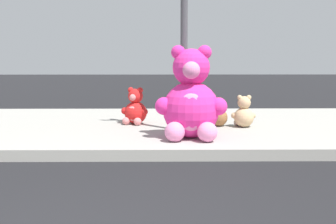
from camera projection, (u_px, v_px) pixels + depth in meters
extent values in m
cube|color=#9E9B93|center=(124.00, 128.00, 7.70)|extent=(28.00, 4.40, 0.15)
cylinder|color=#4C4C51|center=(184.00, 27.00, 6.71)|extent=(0.11, 0.11, 3.20)
sphere|color=#F22D93|center=(191.00, 110.00, 6.31)|extent=(0.80, 0.80, 0.80)
ellipsoid|color=pink|center=(191.00, 112.00, 6.02)|extent=(0.45, 0.20, 0.52)
sphere|color=#F22D93|center=(191.00, 67.00, 6.23)|extent=(0.53, 0.53, 0.53)
sphere|color=pink|center=(191.00, 70.00, 6.02)|extent=(0.24, 0.24, 0.24)
sphere|color=#F22D93|center=(205.00, 52.00, 6.20)|extent=(0.20, 0.20, 0.20)
sphere|color=#F22D93|center=(218.00, 106.00, 6.18)|extent=(0.25, 0.25, 0.25)
sphere|color=pink|center=(207.00, 132.00, 5.99)|extent=(0.28, 0.28, 0.28)
sphere|color=#F22D93|center=(178.00, 52.00, 6.22)|extent=(0.20, 0.20, 0.20)
sphere|color=#F22D93|center=(164.00, 106.00, 6.22)|extent=(0.25, 0.25, 0.25)
sphere|color=pink|center=(175.00, 132.00, 6.01)|extent=(0.28, 0.28, 0.28)
sphere|color=olive|center=(219.00, 118.00, 7.37)|extent=(0.29, 0.29, 0.29)
ellipsoid|color=tan|center=(213.00, 117.00, 7.42)|extent=(0.13, 0.17, 0.19)
sphere|color=olive|center=(219.00, 105.00, 7.34)|extent=(0.19, 0.19, 0.19)
sphere|color=tan|center=(214.00, 105.00, 7.38)|extent=(0.09, 0.09, 0.09)
sphere|color=olive|center=(218.00, 100.00, 7.28)|extent=(0.07, 0.07, 0.07)
sphere|color=olive|center=(214.00, 117.00, 7.26)|extent=(0.09, 0.09, 0.09)
sphere|color=tan|center=(210.00, 123.00, 7.37)|extent=(0.10, 0.10, 0.10)
sphere|color=olive|center=(221.00, 100.00, 7.39)|extent=(0.07, 0.07, 0.07)
sphere|color=olive|center=(220.00, 115.00, 7.51)|extent=(0.09, 0.09, 0.09)
sphere|color=tan|center=(214.00, 122.00, 7.51)|extent=(0.10, 0.10, 0.10)
sphere|color=#B28CD8|center=(183.00, 114.00, 7.64)|extent=(0.32, 0.32, 0.32)
ellipsoid|color=silver|center=(177.00, 115.00, 7.63)|extent=(0.09, 0.18, 0.21)
sphere|color=#B28CD8|center=(183.00, 101.00, 7.61)|extent=(0.21, 0.21, 0.21)
sphere|color=silver|center=(178.00, 102.00, 7.61)|extent=(0.10, 0.10, 0.10)
sphere|color=#B28CD8|center=(184.00, 96.00, 7.53)|extent=(0.08, 0.08, 0.08)
sphere|color=#B28CD8|center=(182.00, 114.00, 7.49)|extent=(0.10, 0.10, 0.10)
sphere|color=silver|center=(176.00, 121.00, 7.56)|extent=(0.11, 0.11, 0.11)
sphere|color=#B28CD8|center=(183.00, 95.00, 7.68)|extent=(0.08, 0.08, 0.08)
sphere|color=#B28CD8|center=(180.00, 112.00, 7.79)|extent=(0.10, 0.10, 0.10)
sphere|color=silver|center=(175.00, 120.00, 7.73)|extent=(0.11, 0.11, 0.11)
sphere|color=tan|center=(244.00, 117.00, 7.27)|extent=(0.33, 0.33, 0.33)
ellipsoid|color=beige|center=(243.00, 116.00, 7.38)|extent=(0.18, 0.07, 0.21)
sphere|color=tan|center=(244.00, 103.00, 7.24)|extent=(0.21, 0.21, 0.21)
sphere|color=beige|center=(243.00, 103.00, 7.33)|extent=(0.10, 0.10, 0.10)
sphere|color=tan|center=(240.00, 97.00, 7.22)|extent=(0.08, 0.08, 0.08)
sphere|color=tan|center=(234.00, 116.00, 7.30)|extent=(0.10, 0.10, 0.10)
sphere|color=beige|center=(237.00, 123.00, 7.42)|extent=(0.11, 0.11, 0.11)
sphere|color=tan|center=(249.00, 97.00, 7.23)|extent=(0.08, 0.08, 0.08)
sphere|color=tan|center=(253.00, 116.00, 7.30)|extent=(0.10, 0.10, 0.10)
sphere|color=beige|center=(248.00, 123.00, 7.42)|extent=(0.11, 0.11, 0.11)
sphere|color=red|center=(136.00, 113.00, 7.63)|extent=(0.39, 0.39, 0.39)
ellipsoid|color=#DB7B7B|center=(132.00, 114.00, 7.50)|extent=(0.23, 0.15, 0.25)
sphere|color=red|center=(135.00, 96.00, 7.59)|extent=(0.25, 0.25, 0.25)
sphere|color=#DB7B7B|center=(133.00, 97.00, 7.49)|extent=(0.12, 0.12, 0.12)
sphere|color=red|center=(140.00, 90.00, 7.55)|extent=(0.10, 0.10, 0.10)
sphere|color=red|center=(144.00, 112.00, 7.52)|extent=(0.12, 0.12, 0.12)
sphere|color=#DB7B7B|center=(138.00, 122.00, 7.45)|extent=(0.13, 0.13, 0.13)
sphere|color=red|center=(131.00, 90.00, 7.61)|extent=(0.10, 0.10, 0.10)
sphere|color=red|center=(125.00, 111.00, 7.64)|extent=(0.12, 0.12, 0.12)
sphere|color=#DB7B7B|center=(126.00, 121.00, 7.52)|extent=(0.13, 0.13, 0.13)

